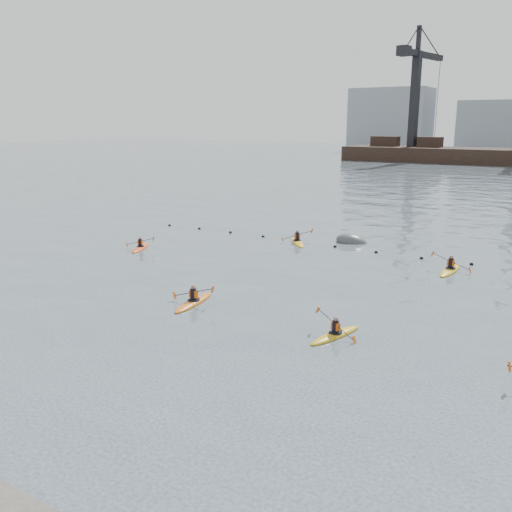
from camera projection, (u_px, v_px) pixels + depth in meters
The scene contains 8 objects.
ground at pixel (120, 383), 18.00m from camera, with size 400.00×400.00×0.00m, color #313E48.
float_line at pixel (356, 249), 36.88m from camera, with size 33.24×0.73×0.24m.
kayaker_0 at pixel (194, 301), 25.88m from camera, with size 2.25×3.35×1.16m.
kayaker_1 at pixel (335, 334), 21.92m from camera, with size 2.03×3.03×1.16m.
kayaker_2 at pixel (140, 247), 37.09m from camera, with size 1.87×2.93×1.00m.
kayaker_3 at pixel (450, 269), 31.49m from camera, with size 2.34×3.44×1.23m.
kayaker_5 at pixel (297, 241), 38.86m from camera, with size 2.63×3.05×1.17m.
mooring_buoy at pixel (352, 242), 39.05m from camera, with size 2.33×1.38×1.17m, color #3A3C3F.
Camera 1 is at (12.48, -11.63, 8.45)m, focal length 38.00 mm.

